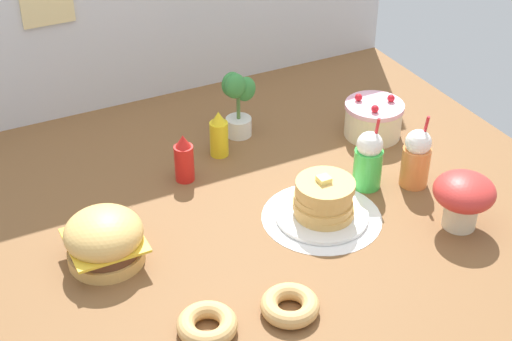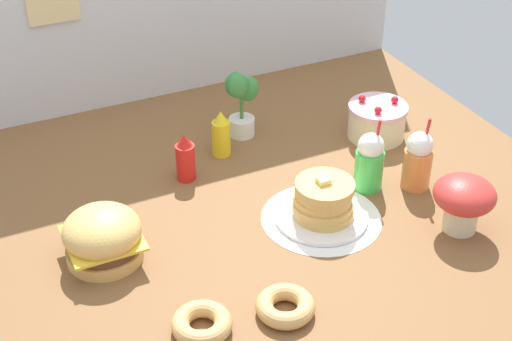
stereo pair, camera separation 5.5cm
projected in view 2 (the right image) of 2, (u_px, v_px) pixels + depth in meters
The scene contains 13 objects.
ground_plane at pixel (284, 226), 2.59m from camera, with size 2.17×2.16×0.02m, color brown.
doily_mat at pixel (321, 218), 2.61m from camera, with size 0.41×0.41×0.00m, color white.
burger at pixel (103, 237), 2.39m from camera, with size 0.25×0.25×0.18m.
pancake_stack at pixel (323, 202), 2.58m from camera, with size 0.32×0.32×0.16m.
layer_cake at pixel (377, 121), 3.03m from camera, with size 0.24×0.24×0.17m.
ketchup_bottle at pixel (185, 158), 2.77m from camera, with size 0.07×0.07×0.19m.
mustard_bottle at pixel (221, 135), 2.91m from camera, with size 0.07×0.07×0.19m.
cream_soda_cup at pixel (369, 162), 2.71m from camera, with size 0.10×0.10×0.28m.
orange_float_cup at pixel (419, 161), 2.71m from camera, with size 0.10×0.10×0.28m.
donut_pink_glaze at pixel (202, 323), 2.16m from camera, with size 0.18×0.18×0.05m.
donut_chocolate at pixel (285, 306), 2.22m from camera, with size 0.18×0.18×0.05m.
potted_plant at pixel (241, 101), 3.00m from camera, with size 0.14×0.11×0.29m.
mushroom_stool at pixel (464, 199), 2.50m from camera, with size 0.21×0.21×0.20m.
Camera 2 is at (-0.96, -1.82, 1.58)m, focal length 53.44 mm.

